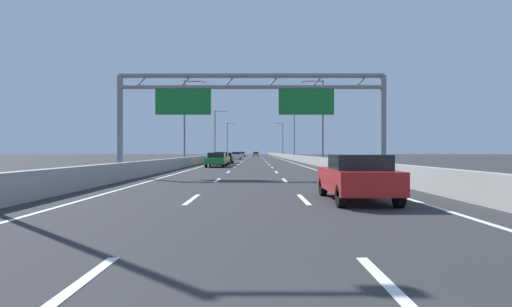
{
  "coord_description": "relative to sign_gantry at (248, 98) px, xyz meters",
  "views": [
    {
      "loc": [
        0.27,
        -1.15,
        1.55
      ],
      "look_at": [
        0.59,
        64.01,
        1.22
      ],
      "focal_mm": 29.77,
      "sensor_mm": 36.0,
      "label": 1
    }
  ],
  "objects": [
    {
      "name": "lane_dash_left_5",
      "position": [
        -1.7,
        23.7,
        -4.82
      ],
      "size": [
        0.16,
        3.0,
        0.01
      ],
      "primitive_type": "cube",
      "color": "white",
      "rests_on": "ground_plane"
    },
    {
      "name": "white_car",
      "position": [
        -3.58,
        57.84,
        -4.07
      ],
      "size": [
        1.9,
        4.55,
        1.44
      ],
      "color": "silver",
      "rests_on": "ground_plane"
    },
    {
      "name": "lane_dash_right_5",
      "position": [
        1.9,
        23.7,
        -4.82
      ],
      "size": [
        0.16,
        3.0,
        0.01
      ],
      "primitive_type": "cube",
      "color": "white",
      "rests_on": "ground_plane"
    },
    {
      "name": "lane_dash_right_9",
      "position": [
        1.9,
        59.7,
        -4.82
      ],
      "size": [
        0.16,
        3.0,
        0.01
      ],
      "primitive_type": "cube",
      "color": "white",
      "rests_on": "ground_plane"
    },
    {
      "name": "lane_dash_right_0",
      "position": [
        1.9,
        -21.3,
        -4.82
      ],
      "size": [
        0.16,
        3.0,
        0.01
      ],
      "primitive_type": "cube",
      "color": "white",
      "rests_on": "ground_plane"
    },
    {
      "name": "lane_dash_left_8",
      "position": [
        -1.7,
        50.7,
        -4.82
      ],
      "size": [
        0.16,
        3.0,
        0.01
      ],
      "primitive_type": "cube",
      "color": "white",
      "rests_on": "ground_plane"
    },
    {
      "name": "lane_dash_right_3",
      "position": [
        1.9,
        5.7,
        -4.82
      ],
      "size": [
        0.16,
        3.0,
        0.01
      ],
      "primitive_type": "cube",
      "color": "white",
      "rests_on": "ground_plane"
    },
    {
      "name": "lane_dash_right_16",
      "position": [
        1.9,
        122.7,
        -4.82
      ],
      "size": [
        0.16,
        3.0,
        0.01
      ],
      "primitive_type": "cube",
      "color": "white",
      "rests_on": "ground_plane"
    },
    {
      "name": "barrier_right",
      "position": [
        7.0,
        85.2,
        -4.35
      ],
      "size": [
        0.45,
        220.0,
        0.95
      ],
      "color": "#9E9E99",
      "rests_on": "ground_plane"
    },
    {
      "name": "lane_dash_right_15",
      "position": [
        1.9,
        113.7,
        -4.82
      ],
      "size": [
        0.16,
        3.0,
        0.01
      ],
      "primitive_type": "cube",
      "color": "white",
      "rests_on": "ground_plane"
    },
    {
      "name": "lane_dash_left_16",
      "position": [
        -1.7,
        122.7,
        -4.82
      ],
      "size": [
        0.16,
        3.0,
        0.01
      ],
      "primitive_type": "cube",
      "color": "white",
      "rests_on": "ground_plane"
    },
    {
      "name": "lane_dash_right_12",
      "position": [
        1.9,
        86.7,
        -4.82
      ],
      "size": [
        0.16,
        3.0,
        0.01
      ],
      "primitive_type": "cube",
      "color": "white",
      "rests_on": "ground_plane"
    },
    {
      "name": "green_car",
      "position": [
        -3.59,
        16.26,
        -4.08
      ],
      "size": [
        1.84,
        4.64,
        1.43
      ],
      "color": "#1E7A38",
      "rests_on": "ground_plane"
    },
    {
      "name": "streetlamp_right_far",
      "position": [
        7.56,
        56.32,
        0.58
      ],
      "size": [
        2.58,
        0.28,
        9.5
      ],
      "color": "slate",
      "rests_on": "ground_plane"
    },
    {
      "name": "orange_car",
      "position": [
        0.31,
        108.1,
        -4.1
      ],
      "size": [
        1.75,
        4.25,
        1.4
      ],
      "color": "orange",
      "rests_on": "ground_plane"
    },
    {
      "name": "lane_dash_left_2",
      "position": [
        -1.7,
        -3.3,
        -4.82
      ],
      "size": [
        0.16,
        3.0,
        0.01
      ],
      "primitive_type": "cube",
      "color": "white",
      "rests_on": "ground_plane"
    },
    {
      "name": "streetlamp_left_distant",
      "position": [
        -7.37,
        91.44,
        0.58
      ],
      "size": [
        2.58,
        0.28,
        9.5
      ],
      "color": "slate",
      "rests_on": "ground_plane"
    },
    {
      "name": "streetlamp_left_far",
      "position": [
        -7.37,
        56.32,
        0.58
      ],
      "size": [
        2.58,
        0.28,
        9.5
      ],
      "color": "slate",
      "rests_on": "ground_plane"
    },
    {
      "name": "lane_dash_left_11",
      "position": [
        -1.7,
        77.7,
        -4.82
      ],
      "size": [
        0.16,
        3.0,
        0.01
      ],
      "primitive_type": "cube",
      "color": "white",
      "rests_on": "ground_plane"
    },
    {
      "name": "lane_dash_right_17",
      "position": [
        1.9,
        131.7,
        -4.82
      ],
      "size": [
        0.16,
        3.0,
        0.01
      ],
      "primitive_type": "cube",
      "color": "white",
      "rests_on": "ground_plane"
    },
    {
      "name": "lane_dash_left_10",
      "position": [
        -1.7,
        68.7,
        -4.82
      ],
      "size": [
        0.16,
        3.0,
        0.01
      ],
      "primitive_type": "cube",
      "color": "white",
      "rests_on": "ground_plane"
    },
    {
      "name": "lane_dash_left_6",
      "position": [
        -1.7,
        32.7,
        -4.82
      ],
      "size": [
        0.16,
        3.0,
        0.01
      ],
      "primitive_type": "cube",
      "color": "white",
      "rests_on": "ground_plane"
    },
    {
      "name": "lane_dash_right_10",
      "position": [
        1.9,
        68.7,
        -4.82
      ],
      "size": [
        0.16,
        3.0,
        0.01
      ],
      "primitive_type": "cube",
      "color": "white",
      "rests_on": "ground_plane"
    },
    {
      "name": "barrier_left",
      "position": [
        -6.8,
        85.2,
        -4.35
      ],
      "size": [
        0.45,
        220.0,
        0.95
      ],
      "color": "#9E9E99",
      "rests_on": "ground_plane"
    },
    {
      "name": "lane_dash_left_4",
      "position": [
        -1.7,
        14.7,
        -4.82
      ],
      "size": [
        0.16,
        3.0,
        0.01
      ],
      "primitive_type": "cube",
      "color": "white",
      "rests_on": "ground_plane"
    },
    {
      "name": "lane_dash_right_11",
      "position": [
        1.9,
        77.7,
        -4.82
      ],
      "size": [
        0.16,
        3.0,
        0.01
      ],
      "primitive_type": "cube",
      "color": "white",
      "rests_on": "ground_plane"
    },
    {
      "name": "lane_dash_right_14",
      "position": [
        1.9,
        104.7,
        -4.82
      ],
      "size": [
        0.16,
        3.0,
        0.01
      ],
      "primitive_type": "cube",
      "color": "white",
      "rests_on": "ground_plane"
    },
    {
      "name": "lane_dash_left_9",
      "position": [
        -1.7,
        59.7,
        -4.82
      ],
      "size": [
        0.16,
        3.0,
        0.01
      ],
      "primitive_type": "cube",
      "color": "white",
      "rests_on": "ground_plane"
    },
    {
      "name": "edge_line_left",
      "position": [
        -5.15,
        63.2,
        -4.82
      ],
      "size": [
        0.16,
        176.0,
        0.01
      ],
      "primitive_type": "cube",
      "color": "white",
      "rests_on": "ground_plane"
    },
    {
      "name": "lane_dash_right_6",
      "position": [
        1.9,
        32.7,
        -4.82
      ],
      "size": [
        0.16,
        3.0,
        0.01
      ],
      "primitive_type": "cube",
      "color": "white",
      "rests_on": "ground_plane"
    },
    {
      "name": "lane_dash_left_0",
      "position": [
        -1.7,
        -21.3,
        -4.82
      ],
      "size": [
        0.16,
        3.0,
        0.01
      ],
      "primitive_type": "cube",
      "color": "white",
      "rests_on": "ground_plane"
    },
    {
      "name": "streetlamp_right_near",
      "position": [
        7.56,
        -13.93,
        0.58
      ],
      "size": [
        2.58,
        0.28,
        9.5
      ],
      "color": "slate",
      "rests_on": "ground_plane"
    },
    {
      "name": "lane_dash_left_17",
      "position": [
        -1.7,
        131.7,
        -4.82
      ],
      "size": [
        0.16,
        3.0,
        0.01
      ],
      "primitive_type": "cube",
      "color": "white",
      "rests_on": "ground_plane"
    },
    {
      "name": "lane_dash_left_14",
      "position": [
        -1.7,
        104.7,
        -4.82
      ],
      "size": [
        0.16,
        3.0,
        0.01
      ],
      "primitive_type": "cube",
      "color": "white",
      "rests_on": "ground_plane"
    },
    {
      "name": "edge_line_right",
      "position": [
        5.35,
        63.2,
        -4.82
      ],
      "size": [
        0.16,
        176.0,
        0.01
      ],
      "primitive_type": "cube",
      "color": "white",
      "rests_on": "ground_plane"
    },
    {
      "name": "lane_dash_right_2",
      "position": [
        1.9,
        -3.3,
        -4.82
      ],
      "size": [
        0.16,
        3.0,
        0.01
      ],
      "primitive_type": "cube",
      "color": "white",
      "rests_on": "ground_plane"
    },
    {
      "name": "lane_dash_right_4",
      "position": [
        1.9,
        14.7,
        -4.82
      ],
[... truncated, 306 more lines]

